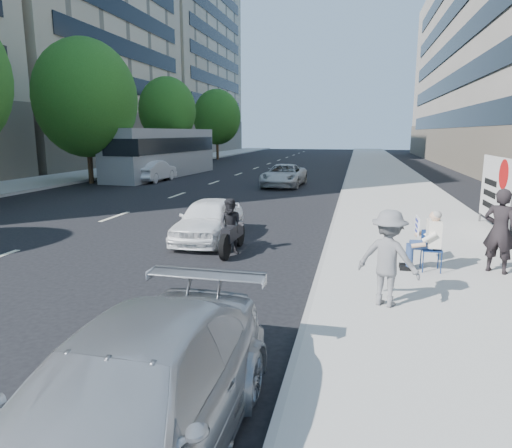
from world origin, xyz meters
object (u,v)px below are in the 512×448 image
(motorcycle, at_px, (232,229))
(parked_sedan, at_px, (126,409))
(jogger, at_px, (388,258))
(white_sedan_near, at_px, (209,220))
(bus, at_px, (164,153))
(seated_protester, at_px, (427,237))
(white_sedan_mid, at_px, (154,171))
(white_sedan_far, at_px, (284,175))
(pedestrian_woman, at_px, (500,231))
(protest_banner, at_px, (496,189))

(motorcycle, bearing_deg, parked_sedan, -79.90)
(jogger, bearing_deg, white_sedan_near, -22.72)
(jogger, xyz_separation_m, bus, (-13.93, 22.52, 0.66))
(seated_protester, relative_size, white_sedan_mid, 0.32)
(jogger, height_order, white_sedan_far, jogger)
(seated_protester, bearing_deg, white_sedan_near, 158.26)
(white_sedan_far, height_order, motorcycle, motorcycle)
(motorcycle, bearing_deg, bus, 119.54)
(seated_protester, bearing_deg, bus, 126.24)
(jogger, height_order, bus, bus)
(pedestrian_woman, distance_m, bus, 25.89)
(white_sedan_far, distance_m, motorcycle, 15.04)
(white_sedan_near, height_order, bus, bus)
(protest_banner, relative_size, white_sedan_far, 0.67)
(bus, bearing_deg, protest_banner, -37.60)
(white_sedan_mid, bearing_deg, protest_banner, 144.04)
(white_sedan_far, xyz_separation_m, bus, (-9.26, 4.30, 1.00))
(white_sedan_mid, bearing_deg, white_sedan_far, 174.07)
(jogger, relative_size, motorcycle, 0.80)
(pedestrian_woman, distance_m, white_sedan_far, 17.31)
(jogger, xyz_separation_m, white_sedan_far, (-4.67, 18.23, -0.34))
(white_sedan_near, xyz_separation_m, white_sedan_mid, (-8.49, 14.70, 0.06))
(protest_banner, bearing_deg, parked_sedan, -117.50)
(protest_banner, relative_size, white_sedan_mid, 0.76)
(pedestrian_woman, bearing_deg, bus, -19.35)
(jogger, distance_m, protest_banner, 7.75)
(seated_protester, distance_m, bus, 25.14)
(seated_protester, relative_size, pedestrian_woman, 0.73)
(white_sedan_far, bearing_deg, seated_protester, -68.13)
(seated_protester, relative_size, parked_sedan, 0.29)
(jogger, distance_m, parked_sedan, 5.09)
(parked_sedan, bearing_deg, motorcycle, 99.45)
(pedestrian_woman, bearing_deg, jogger, 77.09)
(parked_sedan, bearing_deg, seated_protester, 63.94)
(protest_banner, height_order, white_sedan_near, protest_banner)
(white_sedan_mid, distance_m, white_sedan_far, 8.53)
(parked_sedan, xyz_separation_m, white_sedan_far, (-2.21, 22.67, -0.03))
(jogger, xyz_separation_m, parked_sedan, (-2.46, -4.44, -0.31))
(seated_protester, xyz_separation_m, motorcycle, (-4.56, 0.97, -0.24))
(white_sedan_near, bearing_deg, white_sedan_mid, 118.80)
(parked_sedan, relative_size, white_sedan_near, 1.28)
(white_sedan_mid, xyz_separation_m, bus, (-0.78, 3.35, 0.97))
(white_sedan_far, bearing_deg, pedestrian_woman, -63.41)
(pedestrian_woman, height_order, bus, bus)
(white_sedan_near, height_order, white_sedan_mid, white_sedan_mid)
(protest_banner, distance_m, parked_sedan, 12.83)
(white_sedan_mid, distance_m, motorcycle, 18.58)
(jogger, distance_m, white_sedan_far, 18.82)
(jogger, height_order, white_sedan_near, jogger)
(white_sedan_near, bearing_deg, bus, 115.99)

